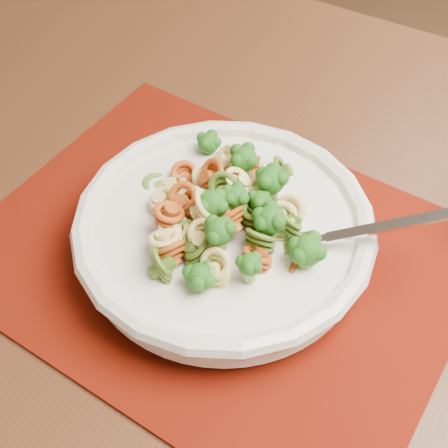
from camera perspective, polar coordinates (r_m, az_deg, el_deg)
The scene contains 5 objects.
dining_table at distance 0.75m, azimuth -1.82°, elevation -1.56°, with size 1.24×0.80×0.70m.
placemat at distance 0.60m, azimuth -0.56°, elevation -2.79°, with size 0.45×0.35×0.00m, color #630F04.
pasta_bowl at distance 0.58m, azimuth 0.00°, elevation -0.57°, with size 0.28×0.28×0.05m.
pasta_broccoli_heap at distance 0.57m, azimuth 0.00°, elevation 0.40°, with size 0.24×0.24×0.06m, color #E4C170, non-canonical shape.
fork at distance 0.55m, azimuth 6.83°, elevation -1.78°, with size 0.19×0.02×0.01m, color silver, non-canonical shape.
Camera 1 is at (-0.25, -0.83, 1.17)m, focal length 50.00 mm.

